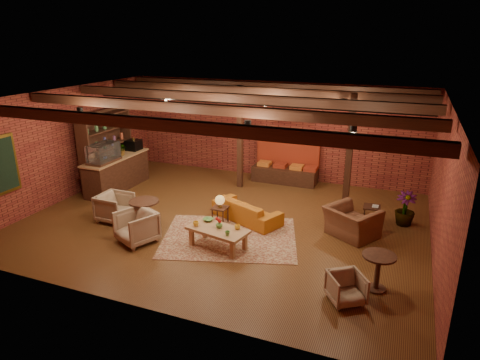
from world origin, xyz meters
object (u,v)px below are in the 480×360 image
at_px(armchair_b, 136,225).
at_px(armchair_far, 346,287).
at_px(armchair_right, 352,217).
at_px(plant_tall, 410,176).
at_px(round_table_left, 145,210).
at_px(round_table_right, 378,267).
at_px(side_table_lamp, 220,202).
at_px(side_table_book, 372,208).
at_px(sofa, 247,210).
at_px(armchair_a, 115,206).
at_px(coffee_table, 218,230).

xyz_separation_m(armchair_b, armchair_far, (4.91, -0.61, -0.11)).
relative_size(armchair_right, plant_tall, 0.43).
bearing_deg(round_table_left, round_table_right, -6.51).
bearing_deg(plant_tall, side_table_lamp, -158.96).
bearing_deg(plant_tall, side_table_book, -164.24).
bearing_deg(side_table_book, armchair_right, -111.36).
xyz_separation_m(sofa, plant_tall, (3.83, 1.21, 1.04)).
bearing_deg(side_table_book, plant_tall, 15.76).
distance_m(sofa, armchair_a, 3.43).
bearing_deg(armchair_far, sofa, 103.38).
distance_m(armchair_right, side_table_book, 1.02).
relative_size(armchair_right, armchair_far, 1.83).
relative_size(round_table_right, plant_tall, 0.28).
xyz_separation_m(round_table_left, round_table_right, (5.59, -0.64, -0.02)).
height_order(sofa, armchair_b, armchair_b).
xyz_separation_m(side_table_lamp, armchair_b, (-1.40, -1.63, -0.18)).
relative_size(side_table_book, round_table_right, 0.67).
xyz_separation_m(armchair_far, plant_tall, (0.87, 3.92, 1.01)).
distance_m(round_table_right, plant_tall, 3.43).
xyz_separation_m(sofa, round_table_left, (-2.15, -1.46, 0.23)).
bearing_deg(round_table_right, round_table_left, 173.49).
xyz_separation_m(armchair_right, plant_tall, (1.16, 1.17, 0.83)).
relative_size(round_table_left, side_table_book, 1.54).
bearing_deg(sofa, side_table_lamp, 64.70).
relative_size(armchair_right, round_table_right, 1.53).
distance_m(sofa, round_table_right, 4.04).
bearing_deg(armchair_a, sofa, -67.04).
height_order(side_table_book, plant_tall, plant_tall).
xyz_separation_m(coffee_table, plant_tall, (3.91, 2.87, 0.90)).
distance_m(side_table_lamp, armchair_far, 4.17).
distance_m(side_table_lamp, side_table_book, 3.89).
height_order(coffee_table, round_table_right, round_table_right).
bearing_deg(armchair_a, plant_tall, -69.49).
bearing_deg(plant_tall, sofa, -162.46).
height_order(sofa, side_table_book, sofa).
bearing_deg(round_table_right, armchair_b, -179.92).
bearing_deg(plant_tall, round_table_left, -155.95).
xyz_separation_m(side_table_lamp, round_table_right, (3.99, -1.62, -0.10)).
bearing_deg(plant_tall, coffee_table, -143.72).
bearing_deg(sofa, armchair_a, 45.99).
xyz_separation_m(sofa, armchair_right, (2.67, 0.04, 0.21)).
height_order(round_table_left, plant_tall, plant_tall).
bearing_deg(coffee_table, armchair_a, 173.21).
distance_m(round_table_left, armchair_right, 5.05).
distance_m(coffee_table, armchair_b, 1.92).
bearing_deg(plant_tall, armchair_b, -150.17).
bearing_deg(sofa, round_table_right, 172.57).
relative_size(armchair_a, armchair_b, 0.97).
bearing_deg(plant_tall, armchair_far, -102.56).
bearing_deg(armchair_right, armchair_a, 44.83).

